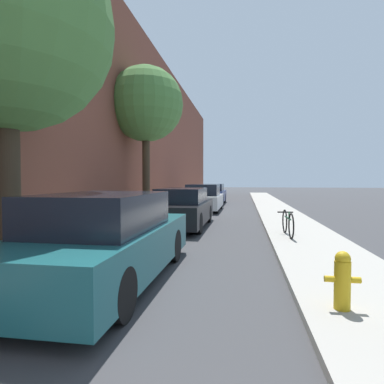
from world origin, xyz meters
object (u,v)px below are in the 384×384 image
object	(u,v)px
parked_car_black	(183,208)
fire_hydrant	(342,279)
parked_car_white	(204,198)
street_tree_far	(146,105)
bicycle	(288,223)
parked_car_navy	(212,194)
parked_car_teal	(106,240)
street_tree_near	(6,25)

from	to	relation	value
parked_car_black	fire_hydrant	size ratio (longest dim) A/B	6.51
parked_car_white	street_tree_far	size ratio (longest dim) A/B	0.66
fire_hydrant	bicycle	xyz separation A→B (m)	(0.03, 5.19, -0.01)
street_tree_far	parked_car_navy	bearing A→B (deg)	77.55
parked_car_black	bicycle	world-z (taller)	parked_car_black
parked_car_black	parked_car_navy	size ratio (longest dim) A/B	1.01
parked_car_teal	street_tree_far	bearing A→B (deg)	103.07
parked_car_black	fire_hydrant	bearing A→B (deg)	-65.14
parked_car_black	street_tree_near	xyz separation A→B (m)	(-2.11, -5.92, 3.80)
parked_car_teal	bicycle	size ratio (longest dim) A/B	2.76
parked_car_white	street_tree_near	bearing A→B (deg)	-99.75
parked_car_white	street_tree_near	size ratio (longest dim) A/B	0.68
parked_car_teal	parked_car_white	distance (m)	12.43
parked_car_white	bicycle	distance (m)	8.81
parked_car_teal	bicycle	xyz separation A→B (m)	(3.43, 4.29, -0.22)
parked_car_teal	bicycle	distance (m)	5.50
parked_car_white	parked_car_navy	xyz separation A→B (m)	(-0.05, 5.22, -0.01)
parked_car_navy	street_tree_far	distance (m)	10.18
street_tree_near	bicycle	distance (m)	7.83
parked_car_white	street_tree_far	xyz separation A→B (m)	(-2.05, -3.81, 4.24)
parked_car_black	parked_car_navy	bearing A→B (deg)	90.43
parked_car_white	parked_car_navy	bearing A→B (deg)	90.58
parked_car_white	street_tree_far	world-z (taller)	street_tree_far
parked_car_black	street_tree_far	size ratio (longest dim) A/B	0.71
parked_car_navy	fire_hydrant	size ratio (longest dim) A/B	6.48
street_tree_near	fire_hydrant	xyz separation A→B (m)	(5.42, -1.23, -3.98)
parked_car_teal	street_tree_far	size ratio (longest dim) A/B	0.72
parked_car_black	street_tree_far	distance (m)	5.29
parked_car_black	parked_car_white	xyz separation A→B (m)	(-0.03, 6.16, 0.02)
street_tree_far	parked_car_black	bearing A→B (deg)	-48.50
street_tree_far	parked_car_teal	bearing A→B (deg)	-76.93
parked_car_teal	parked_car_white	xyz separation A→B (m)	(0.05, 12.43, -0.01)
parked_car_white	bicycle	bearing A→B (deg)	-67.45
street_tree_near	bicycle	xyz separation A→B (m)	(5.45, 3.95, -3.99)
parked_car_teal	parked_car_navy	distance (m)	17.65
parked_car_navy	street_tree_far	size ratio (longest dim) A/B	0.71
street_tree_near	parked_car_navy	bearing A→B (deg)	83.33
parked_car_teal	fire_hydrant	bearing A→B (deg)	-14.71
parked_car_navy	street_tree_near	xyz separation A→B (m)	(-2.02, -17.31, 3.79)
parked_car_black	bicycle	size ratio (longest dim) A/B	2.72
bicycle	street_tree_near	bearing A→B (deg)	-146.68
parked_car_black	parked_car_white	bearing A→B (deg)	90.30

